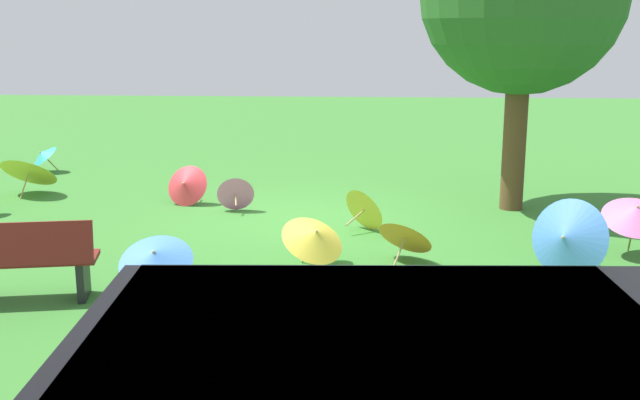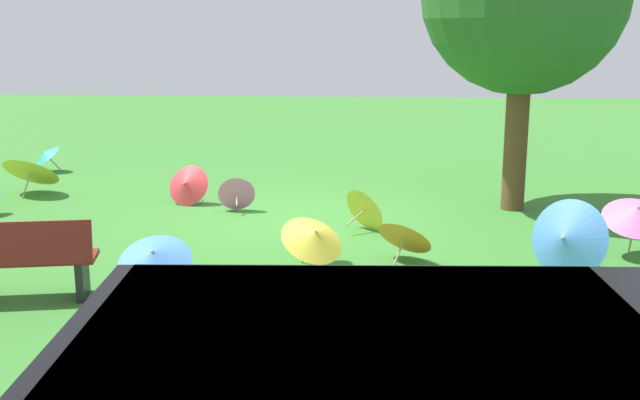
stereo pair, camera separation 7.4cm
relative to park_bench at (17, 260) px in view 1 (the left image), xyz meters
The scene contains 12 objects.
ground 4.61m from the park_bench, 125.53° to the right, with size 40.00×40.00×0.00m, color #387A2D.
park_bench is the anchor object (origin of this frame).
parasol_yellow_0 4.80m from the park_bench, 139.26° to the right, with size 0.76×0.75×0.66m.
parasol_yellow_1 5.52m from the park_bench, 67.36° to the right, with size 1.09×1.01×0.80m.
parasol_yellow_2 3.30m from the park_bench, 155.84° to the right, with size 1.04×1.04×0.69m.
parasol_orange_0 4.47m from the park_bench, 157.50° to the right, with size 0.89×0.85×0.64m.
parasol_pink_0 7.29m from the park_bench, 163.56° to the right, with size 0.92×0.92×0.83m.
parasol_blue_1 6.05m from the park_bench, 168.35° to the right, with size 0.98×0.93×0.94m.
parasol_blue_3 1.42m from the park_bench, behind, with size 0.80×0.77×0.74m.
parasol_teal_1 7.63m from the park_bench, 68.72° to the right, with size 0.75×0.76×0.59m.
parasol_red_0 4.57m from the park_bench, 98.83° to the right, with size 0.79×0.71×0.68m.
parasol_pink_2 4.49m from the park_bench, 110.53° to the right, with size 0.62×0.56×0.58m.
Camera 1 is at (-0.95, 11.12, 2.86)m, focal length 42.83 mm.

